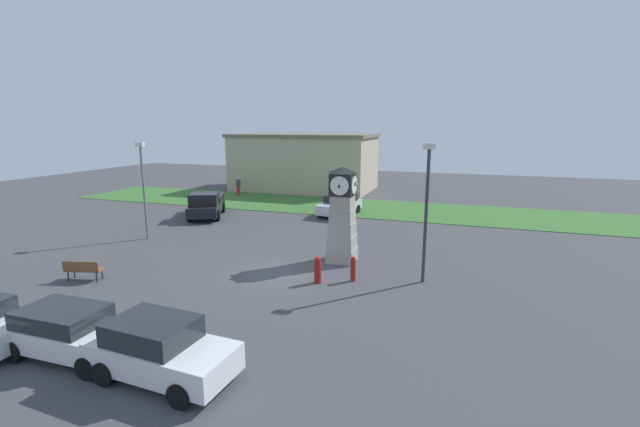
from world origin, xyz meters
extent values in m
plane|color=#424247|center=(0.00, 0.00, 0.00)|extent=(88.13, 88.13, 0.00)
cube|color=#9A958B|center=(2.16, 2.55, 0.33)|extent=(1.30, 1.30, 0.65)
cube|color=#9C978C|center=(2.16, 2.55, 0.98)|extent=(1.22, 1.22, 0.65)
cube|color=#9A958B|center=(2.16, 2.55, 1.64)|extent=(1.14, 1.14, 0.65)
cube|color=#9C978D|center=(2.16, 2.55, 2.29)|extent=(1.06, 1.06, 0.65)
cube|color=#9C968C|center=(2.16, 2.55, 2.95)|extent=(0.98, 0.98, 0.65)
cube|color=black|center=(2.16, 2.55, 3.80)|extent=(1.07, 1.07, 1.06)
cylinder|color=white|center=(2.16, 3.11, 3.80)|extent=(0.88, 0.04, 0.88)
cube|color=black|center=(2.16, 3.14, 3.80)|extent=(0.06, 0.16, 0.17)
cube|color=black|center=(2.16, 3.14, 3.80)|extent=(0.04, 0.28, 0.24)
cylinder|color=white|center=(2.16, 2.00, 3.80)|extent=(0.88, 0.04, 0.88)
cube|color=black|center=(2.16, 1.97, 3.80)|extent=(0.06, 0.16, 0.18)
cube|color=black|center=(2.16, 1.97, 3.80)|extent=(0.04, 0.33, 0.06)
cylinder|color=white|center=(2.72, 2.55, 3.80)|extent=(0.04, 0.88, 0.88)
cube|color=black|center=(2.75, 2.55, 3.80)|extent=(0.20, 0.06, 0.11)
cube|color=black|center=(2.75, 2.55, 3.80)|extent=(0.16, 0.04, 0.32)
cylinder|color=white|center=(1.61, 2.55, 3.80)|extent=(0.04, 0.88, 0.88)
cube|color=black|center=(1.58, 2.55, 3.80)|extent=(0.20, 0.06, 0.06)
cube|color=black|center=(1.58, 2.55, 3.80)|extent=(0.14, 0.04, 0.33)
pyramid|color=black|center=(2.16, 2.55, 4.48)|extent=(1.13, 1.13, 0.29)
cylinder|color=maroon|center=(3.36, 0.08, 0.48)|extent=(0.22, 0.22, 0.95)
sphere|color=maroon|center=(3.36, 0.08, 0.99)|extent=(0.20, 0.20, 0.20)
cylinder|color=maroon|center=(2.00, -0.59, 0.49)|extent=(0.30, 0.30, 0.97)
sphere|color=maroon|center=(2.00, -0.59, 1.02)|extent=(0.27, 0.27, 0.27)
cylinder|color=black|center=(-4.82, -7.99, 0.32)|extent=(0.65, 0.25, 0.64)
cube|color=silver|center=(-2.76, -8.35, 0.59)|extent=(4.29, 1.77, 0.65)
cube|color=#1E2328|center=(-3.08, -8.35, 1.17)|extent=(2.37, 1.61, 0.50)
cylinder|color=black|center=(-1.45, -7.52, 0.32)|extent=(0.64, 0.23, 0.64)
cylinder|color=black|center=(-1.43, -9.15, 0.32)|extent=(0.64, 0.23, 0.64)
cylinder|color=black|center=(-4.10, -7.55, 0.32)|extent=(0.64, 0.23, 0.64)
cylinder|color=black|center=(-4.08, -9.18, 0.32)|extent=(0.64, 0.23, 0.64)
cube|color=silver|center=(0.45, -8.45, 0.64)|extent=(4.00, 1.97, 0.73)
cube|color=#1E2328|center=(0.16, -8.44, 1.30)|extent=(2.24, 1.73, 0.60)
cylinder|color=black|center=(1.71, -7.70, 0.32)|extent=(0.65, 0.26, 0.64)
cylinder|color=black|center=(1.61, -9.35, 0.32)|extent=(0.65, 0.26, 0.64)
cylinder|color=black|center=(-0.70, -7.55, 0.32)|extent=(0.65, 0.26, 0.64)
cylinder|color=black|center=(-0.80, -9.21, 0.32)|extent=(0.65, 0.26, 0.64)
cube|color=silver|center=(-1.04, 12.94, 0.61)|extent=(2.56, 4.37, 0.69)
cube|color=#1E2328|center=(-0.99, 13.25, 1.22)|extent=(2.12, 2.51, 0.51)
cylinder|color=black|center=(-0.32, 11.54, 0.32)|extent=(0.32, 0.67, 0.64)
cylinder|color=black|center=(-2.15, 11.82, 0.32)|extent=(0.32, 0.67, 0.64)
cylinder|color=black|center=(0.07, 14.06, 0.32)|extent=(0.32, 0.67, 0.64)
cylinder|color=black|center=(-1.76, 14.35, 0.32)|extent=(0.32, 0.67, 0.64)
cube|color=black|center=(-9.95, 9.30, 0.70)|extent=(3.90, 5.35, 0.70)
cube|color=black|center=(-9.59, 8.51, 1.45)|extent=(2.46, 2.38, 0.80)
cube|color=black|center=(-10.37, 10.20, 1.23)|extent=(2.97, 3.32, 0.36)
cylinder|color=black|center=(-8.47, 8.34, 0.40)|extent=(0.59, 0.84, 0.80)
cylinder|color=black|center=(-10.20, 7.54, 0.40)|extent=(0.59, 0.84, 0.80)
cylinder|color=black|center=(-9.71, 11.05, 0.40)|extent=(0.59, 0.84, 0.80)
cylinder|color=black|center=(-11.44, 10.25, 0.40)|extent=(0.59, 0.84, 0.80)
cube|color=brown|center=(-7.60, -3.50, 0.45)|extent=(1.67, 0.87, 0.08)
cube|color=brown|center=(-7.54, -3.74, 0.70)|extent=(1.57, 0.44, 0.40)
cylinder|color=#262628|center=(-7.03, -3.15, 0.23)|extent=(0.06, 0.06, 0.45)
cylinder|color=#262628|center=(-8.27, -3.46, 0.23)|extent=(0.06, 0.06, 0.45)
cylinder|color=#262628|center=(-6.93, -3.54, 0.23)|extent=(0.06, 0.06, 0.45)
cylinder|color=#262628|center=(-8.17, -3.84, 0.23)|extent=(0.06, 0.06, 0.45)
cylinder|color=red|center=(-12.67, 18.50, 0.42)|extent=(0.14, 0.14, 0.85)
cylinder|color=red|center=(-12.48, 18.45, 0.42)|extent=(0.14, 0.14, 0.85)
cube|color=#3F3F47|center=(-12.57, 18.48, 1.16)|extent=(0.45, 0.33, 0.63)
sphere|color=beige|center=(-12.57, 18.48, 1.60)|extent=(0.23, 0.23, 0.23)
cylinder|color=slate|center=(-9.75, 2.87, 2.67)|extent=(0.14, 0.14, 5.34)
cube|color=silver|center=(-9.75, 2.87, 5.46)|extent=(0.50, 0.24, 0.24)
cylinder|color=#333338|center=(6.20, 0.95, 2.80)|extent=(0.14, 0.14, 5.60)
cube|color=silver|center=(6.20, 0.95, 5.72)|extent=(0.50, 0.24, 0.24)
cube|color=#B7A88E|center=(-8.03, 24.19, 2.66)|extent=(13.63, 8.13, 5.32)
cube|color=#6E6455|center=(-8.03, 24.19, 5.47)|extent=(14.04, 8.37, 0.30)
cube|color=#386B2D|center=(0.83, 16.16, 0.02)|extent=(52.88, 7.67, 0.04)
camera|label=1|loc=(7.64, -16.75, 6.58)|focal=24.00mm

